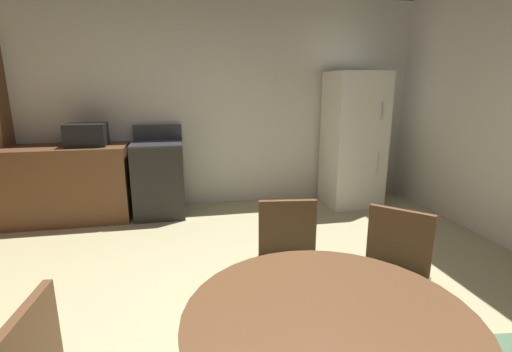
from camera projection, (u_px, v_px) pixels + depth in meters
wall_back at (204, 104)px, 4.81m from camera, size 6.03×0.12×2.70m
kitchen_counter at (51, 185)px, 4.30m from camera, size 1.77×0.60×0.90m
oven_range at (159, 178)px, 4.53m from camera, size 0.60×0.60×1.10m
refrigerator at (353, 140)px, 4.86m from camera, size 0.68×0.68×1.76m
microwave at (86, 135)px, 4.24m from camera, size 0.44×0.32×0.26m
chair_north at (289, 261)px, 2.34m from camera, size 0.45×0.45×0.87m
chair_northeast at (392, 273)px, 2.18m from camera, size 0.57×0.57×0.87m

